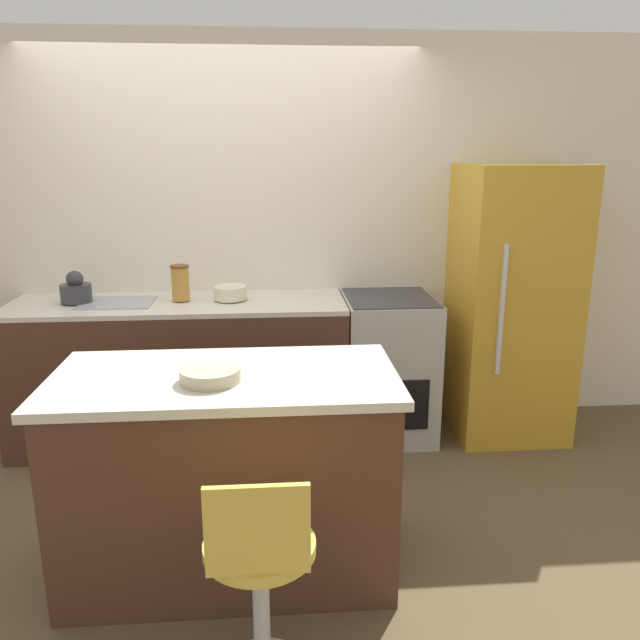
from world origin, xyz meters
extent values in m
plane|color=brown|center=(0.00, 0.00, 0.00)|extent=(14.00, 14.00, 0.00)
cube|color=silver|center=(0.00, 0.68, 1.30)|extent=(8.00, 0.06, 2.60)
cube|color=#4C2D1E|center=(-0.32, 0.34, 0.45)|extent=(2.11, 0.63, 0.91)
cube|color=beige|center=(-0.32, 0.34, 0.92)|extent=(2.11, 0.63, 0.03)
cube|color=#9EA3A8|center=(-0.69, 0.34, 0.94)|extent=(0.44, 0.35, 0.01)
cube|color=#4C2D1E|center=(0.07, -1.02, 0.45)|extent=(1.41, 0.69, 0.90)
cube|color=beige|center=(0.07, -1.02, 0.92)|extent=(1.47, 0.74, 0.04)
cube|color=#B7B2A8|center=(1.04, 0.34, 0.47)|extent=(0.58, 0.63, 0.94)
cube|color=black|center=(1.04, 0.01, 0.33)|extent=(0.41, 0.01, 0.33)
cube|color=#333338|center=(1.04, 0.34, 0.94)|extent=(0.55, 0.60, 0.01)
cube|color=gold|center=(1.84, 0.32, 0.89)|extent=(0.71, 0.67, 1.78)
cube|color=silver|center=(1.65, -0.02, 0.94)|extent=(0.02, 0.02, 0.80)
cylinder|color=#B7B7BC|center=(0.22, -1.68, 0.27)|extent=(0.06, 0.06, 0.53)
cylinder|color=gold|center=(0.22, -1.68, 0.55)|extent=(0.39, 0.39, 0.04)
cube|color=gold|center=(0.22, -1.85, 0.72)|extent=(0.33, 0.02, 0.31)
cylinder|color=#333338|center=(-0.94, 0.36, 1.00)|extent=(0.19, 0.19, 0.11)
sphere|color=#333338|center=(-0.94, 0.36, 1.09)|extent=(0.10, 0.10, 0.10)
cylinder|color=beige|center=(0.02, 0.36, 0.99)|extent=(0.21, 0.21, 0.08)
cylinder|color=#B77F33|center=(-0.29, 0.36, 1.05)|extent=(0.11, 0.11, 0.21)
cylinder|color=brown|center=(-0.29, 0.36, 1.16)|extent=(0.12, 0.12, 0.02)
cylinder|color=#C1B28E|center=(0.02, -1.10, 0.97)|extent=(0.25, 0.25, 0.06)
camera|label=1|loc=(0.28, -3.54, 1.85)|focal=35.00mm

